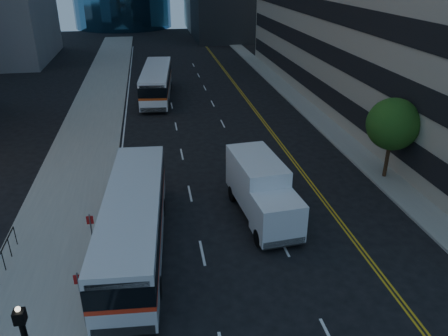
% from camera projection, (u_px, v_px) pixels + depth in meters
% --- Properties ---
extents(ground, '(160.00, 160.00, 0.00)m').
position_uv_depth(ground, '(285.00, 271.00, 19.55)').
color(ground, black).
rests_on(ground, ground).
extents(sidewalk_west, '(5.00, 90.00, 0.15)m').
position_uv_depth(sidewalk_west, '(96.00, 112.00, 40.21)').
color(sidewalk_west, gray).
rests_on(sidewalk_west, ground).
extents(sidewalk_east, '(2.00, 90.00, 0.15)m').
position_uv_depth(sidewalk_east, '(299.00, 102.00, 43.17)').
color(sidewalk_east, gray).
rests_on(sidewalk_east, ground).
extents(street_tree, '(3.20, 3.20, 5.10)m').
position_uv_depth(street_tree, '(393.00, 124.00, 26.49)').
color(street_tree, '#332114').
rests_on(street_tree, sidewalk_east).
extents(bus_front, '(3.30, 11.68, 2.98)m').
position_uv_depth(bus_front, '(134.00, 221.00, 20.37)').
color(bus_front, silver).
rests_on(bus_front, ground).
extents(bus_rear, '(3.61, 11.89, 3.02)m').
position_uv_depth(bus_rear, '(157.00, 82.00, 43.97)').
color(bus_rear, white).
rests_on(bus_rear, ground).
extents(box_truck, '(2.82, 6.69, 3.12)m').
position_uv_depth(box_truck, '(262.00, 190.00, 23.07)').
color(box_truck, white).
rests_on(box_truck, ground).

